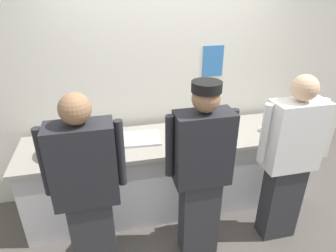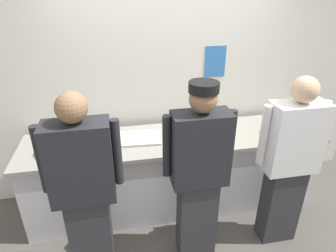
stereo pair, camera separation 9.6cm
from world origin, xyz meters
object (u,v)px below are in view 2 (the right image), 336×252
at_px(mixing_bowl_steel, 63,146).
at_px(chef_near_left, 84,189).
at_px(plate_stack_front, 215,134).
at_px(sheet_tray, 137,138).
at_px(ramekin_green_sauce, 199,142).
at_px(squeeze_bottle_primary, 303,124).
at_px(ramekin_orange_sauce, 194,132).
at_px(chef_far_right, 289,162).
at_px(ramekin_red_sauce, 265,131).
at_px(ramekin_yellow_sauce, 229,126).
at_px(chefs_knife, 276,128).
at_px(chef_center, 199,172).

bearing_deg(mixing_bowl_steel, chef_near_left, -70.30).
height_order(plate_stack_front, mixing_bowl_steel, mixing_bowl_steel).
relative_size(sheet_tray, ramekin_green_sauce, 5.71).
distance_m(squeeze_bottle_primary, ramekin_orange_sauce, 1.20).
xyz_separation_m(chef_far_right, squeeze_bottle_primary, (0.49, 0.55, 0.08)).
distance_m(chef_far_right, ramekin_red_sauce, 0.61).
height_order(ramekin_yellow_sauce, chefs_knife, ramekin_yellow_sauce).
bearing_deg(plate_stack_front, chef_near_left, -153.12).
distance_m(chef_far_right, sheet_tray, 1.50).
relative_size(chef_far_right, chefs_knife, 6.21).
height_order(chef_far_right, chefs_knife, chef_far_right).
bearing_deg(ramekin_green_sauce, mixing_bowl_steel, 175.61).
relative_size(chef_near_left, ramekin_green_sauce, 20.41).
bearing_deg(chef_far_right, plate_stack_front, 129.22).
xyz_separation_m(mixing_bowl_steel, ramekin_red_sauce, (2.13, -0.01, -0.04)).
bearing_deg(ramekin_red_sauce, plate_stack_front, -179.95).
bearing_deg(chef_far_right, ramekin_green_sauce, 143.91).
relative_size(ramekin_orange_sauce, chefs_knife, 0.32).
height_order(chef_near_left, ramekin_green_sauce, chef_near_left).
bearing_deg(plate_stack_front, squeeze_bottle_primary, -3.41).
bearing_deg(sheet_tray, chefs_knife, -2.12).
bearing_deg(plate_stack_front, ramekin_green_sauce, -156.21).
distance_m(squeeze_bottle_primary, chefs_knife, 0.29).
bearing_deg(ramekin_green_sauce, ramekin_yellow_sauce, 32.10).
relative_size(ramekin_red_sauce, chefs_knife, 0.30).
height_order(squeeze_bottle_primary, ramekin_yellow_sauce, squeeze_bottle_primary).
distance_m(ramekin_red_sauce, chefs_knife, 0.18).
bearing_deg(chefs_knife, sheet_tray, 177.88).
bearing_deg(chef_center, chef_near_left, -177.08).
height_order(sheet_tray, ramekin_yellow_sauce, ramekin_yellow_sauce).
height_order(sheet_tray, ramekin_red_sauce, ramekin_red_sauce).
relative_size(ramekin_green_sauce, ramekin_orange_sauce, 0.95).
height_order(ramekin_orange_sauce, chefs_knife, ramekin_orange_sauce).
bearing_deg(chef_far_right, ramekin_orange_sauce, 133.37).
relative_size(ramekin_green_sauce, chefs_knife, 0.31).
relative_size(sheet_tray, squeeze_bottle_primary, 2.28).
relative_size(sheet_tray, ramekin_yellow_sauce, 5.80).
distance_m(chef_center, sheet_tray, 0.87).
xyz_separation_m(squeeze_bottle_primary, ramekin_yellow_sauce, (-0.75, 0.25, -0.08)).
bearing_deg(chef_far_right, sheet_tray, 151.12).
bearing_deg(ramekin_red_sauce, chef_far_right, -97.63).
xyz_separation_m(chef_far_right, chefs_knife, (0.25, 0.67, -0.02)).
relative_size(mixing_bowl_steel, sheet_tray, 0.81).
distance_m(mixing_bowl_steel, ramekin_red_sauce, 2.13).
xyz_separation_m(mixing_bowl_steel, chefs_knife, (2.30, 0.05, -0.06)).
relative_size(mixing_bowl_steel, chefs_knife, 1.43).
distance_m(plate_stack_front, chefs_knife, 0.74).
distance_m(chef_center, plate_stack_front, 0.72).
height_order(plate_stack_front, chefs_knife, plate_stack_front).
distance_m(ramekin_red_sauce, ramekin_orange_sauce, 0.78).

